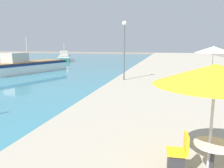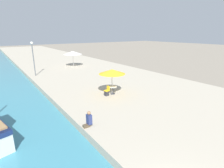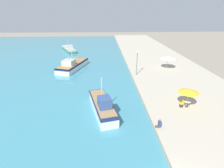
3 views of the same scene
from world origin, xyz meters
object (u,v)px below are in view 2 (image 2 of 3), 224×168
(cafe_umbrella_white, at_px, (73,53))
(person_at_quay, at_px, (89,120))
(cafe_table, at_px, (113,89))
(cafe_chair_left, at_px, (107,92))
(lamppost, at_px, (33,53))
(cafe_umbrella_pink, at_px, (112,72))

(cafe_umbrella_white, relative_size, person_at_quay, 3.11)
(cafe_table, bearing_deg, cafe_chair_left, -176.13)
(lamppost, bearing_deg, person_at_quay, -91.57)
(cafe_chair_left, height_order, person_at_quay, person_at_quay)
(cafe_umbrella_white, relative_size, lamppost, 0.69)
(cafe_umbrella_pink, distance_m, cafe_umbrella_white, 15.97)
(cafe_umbrella_pink, xyz_separation_m, person_at_quay, (-4.69, -4.08, -1.75))
(cafe_umbrella_white, bearing_deg, cafe_chair_left, -102.49)
(cafe_table, relative_size, person_at_quay, 0.79)
(cafe_umbrella_pink, bearing_deg, cafe_chair_left, -173.61)
(cafe_umbrella_pink, relative_size, cafe_umbrella_white, 0.79)
(cafe_chair_left, bearing_deg, lamppost, 12.49)
(cafe_chair_left, xyz_separation_m, lamppost, (-3.60, 12.27, 2.77))
(cafe_umbrella_pink, bearing_deg, lamppost, 109.21)
(cafe_umbrella_white, xyz_separation_m, lamppost, (-7.10, -3.52, 0.74))
(cafe_table, height_order, lamppost, lamppost)
(cafe_umbrella_white, height_order, person_at_quay, cafe_umbrella_white)
(cafe_umbrella_pink, relative_size, cafe_chair_left, 2.73)
(cafe_umbrella_pink, distance_m, cafe_table, 1.67)
(person_at_quay, height_order, lamppost, lamppost)
(person_at_quay, xyz_separation_m, lamppost, (0.45, 16.28, 2.65))
(cafe_umbrella_white, xyz_separation_m, cafe_chair_left, (-3.50, -15.79, -2.03))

